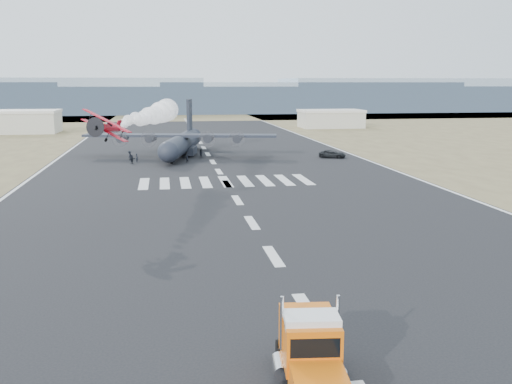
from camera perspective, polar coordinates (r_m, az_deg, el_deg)
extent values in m
plane|color=black|center=(37.81, 5.27, -11.73)|extent=(500.00, 500.00, 0.00)
cube|color=brown|center=(264.32, -7.31, 7.59)|extent=(500.00, 80.00, 0.00)
cube|color=#8397A7|center=(299.14, -20.26, 9.01)|extent=(150.00, 50.00, 17.00)
cube|color=#8397A7|center=(294.02, -7.55, 9.17)|extent=(150.00, 50.00, 13.00)
cube|color=#8397A7|center=(303.01, 4.99, 9.45)|extent=(150.00, 50.00, 15.00)
cube|color=#8397A7|center=(325.02, 16.33, 9.33)|extent=(150.00, 50.00, 17.00)
cube|color=#AEAB9B|center=(184.25, -22.85, 6.40)|extent=(24.00, 14.00, 6.00)
cube|color=silver|center=(184.07, -22.93, 7.43)|extent=(24.50, 14.50, 0.80)
cube|color=#AEAB9B|center=(192.17, 7.48, 7.18)|extent=(20.00, 12.00, 5.20)
cube|color=silver|center=(192.01, 7.51, 8.04)|extent=(20.50, 12.50, 0.80)
cube|color=black|center=(29.77, 5.19, -17.05)|extent=(1.90, 7.17, 0.26)
cube|color=#E9570D|center=(26.66, 6.23, -18.58)|extent=(2.65, 2.74, 1.35)
cube|color=#E9570D|center=(27.89, 5.63, -15.12)|extent=(2.79, 2.14, 2.29)
cube|color=black|center=(26.95, 5.93, -15.24)|extent=(2.29, 0.37, 0.94)
cube|color=white|center=(27.68, 5.57, -12.61)|extent=(2.77, 1.94, 0.52)
cube|color=#E9570D|center=(29.70, 5.06, -14.09)|extent=(2.81, 2.35, 2.71)
cylinder|color=black|center=(30.37, 2.62, -16.42)|extent=(0.54, 1.18, 1.15)
cylinder|color=black|center=(30.68, 7.26, -16.20)|extent=(0.54, 1.18, 1.15)
cylinder|color=black|center=(31.30, 2.42, -15.55)|extent=(0.54, 1.18, 1.15)
cylinder|color=black|center=(31.60, 6.91, -15.35)|extent=(0.54, 1.18, 1.15)
cylinder|color=#B70C11|center=(61.94, -14.64, 6.25)|extent=(1.76, 4.61, 0.82)
sphere|color=black|center=(62.09, -14.60, 6.56)|extent=(0.64, 0.64, 0.64)
cylinder|color=black|center=(59.87, -15.26, 6.08)|extent=(1.00, 0.72, 0.91)
cylinder|color=black|center=(59.57, -15.36, 6.05)|extent=(1.96, 0.45, 2.00)
cube|color=#B70C11|center=(61.62, -14.72, 5.93)|extent=(5.07, 1.94, 2.34)
cube|color=#B70C11|center=(61.28, -14.85, 6.92)|extent=(5.23, 1.97, 2.41)
cube|color=#B70C11|center=(63.89, -14.09, 6.82)|extent=(0.26, 0.82, 0.91)
cube|color=#B70C11|center=(63.92, -14.08, 6.41)|extent=(1.91, 1.00, 0.07)
cylinder|color=black|center=(61.56, -15.44, 5.17)|extent=(0.19, 0.41, 0.40)
cylinder|color=black|center=(61.12, -14.14, 5.19)|extent=(0.19, 0.41, 0.40)
sphere|color=white|center=(64.10, -14.03, 6.42)|extent=(0.64, 0.64, 0.64)
sphere|color=white|center=(66.18, -13.48, 6.60)|extent=(0.86, 0.86, 0.86)
sphere|color=white|center=(68.26, -12.97, 6.76)|extent=(1.08, 1.08, 1.08)
sphere|color=white|center=(70.35, -12.49, 6.92)|extent=(1.30, 1.30, 1.30)
sphere|color=white|center=(72.45, -12.03, 7.06)|extent=(1.53, 1.53, 1.53)
sphere|color=white|center=(74.55, -11.60, 7.20)|extent=(1.75, 1.75, 1.75)
sphere|color=white|center=(76.65, -11.20, 7.33)|extent=(1.97, 1.97, 1.97)
sphere|color=white|center=(78.76, -10.81, 7.45)|extent=(2.20, 2.20, 2.20)
sphere|color=white|center=(80.87, -10.45, 7.57)|extent=(2.42, 2.42, 2.42)
sphere|color=white|center=(82.99, -10.10, 7.67)|extent=(2.64, 2.64, 2.64)
sphere|color=white|center=(85.10, -9.77, 7.78)|extent=(2.87, 2.87, 2.87)
sphere|color=white|center=(87.23, -9.45, 7.87)|extent=(3.09, 3.09, 3.09)
sphere|color=white|center=(89.35, -9.16, 7.97)|extent=(3.31, 3.31, 3.31)
sphere|color=white|center=(91.48, -8.87, 8.06)|extent=(3.54, 3.54, 3.54)
cylinder|color=black|center=(115.72, -7.50, 4.78)|extent=(9.12, 27.02, 3.83)
sphere|color=black|center=(102.62, -8.77, 3.98)|extent=(3.83, 3.83, 3.83)
cone|color=black|center=(128.88, -6.49, 5.41)|extent=(4.90, 6.39, 3.83)
cube|color=black|center=(114.61, -7.61, 5.63)|extent=(38.31, 11.61, 0.48)
cylinder|color=black|center=(116.72, -13.23, 5.30)|extent=(2.42, 3.91, 1.72)
cylinder|color=#3F3F44|center=(114.88, -13.48, 5.20)|extent=(3.20, 0.70, 3.25)
cylinder|color=black|center=(115.31, -10.47, 5.34)|extent=(2.42, 3.91, 1.72)
cylinder|color=#3F3F44|center=(113.45, -10.68, 5.24)|extent=(3.20, 0.70, 3.25)
cylinder|color=black|center=(113.33, -4.77, 5.39)|extent=(2.42, 3.91, 1.72)
cylinder|color=#3F3F44|center=(111.44, -4.89, 5.29)|extent=(3.20, 0.70, 3.25)
cylinder|color=black|center=(112.76, -1.86, 5.39)|extent=(2.42, 3.91, 1.72)
cylinder|color=#3F3F44|center=(110.86, -1.93, 5.30)|extent=(3.20, 0.70, 3.25)
cube|color=black|center=(126.63, -6.67, 7.48)|extent=(1.43, 4.33, 7.66)
cube|color=black|center=(127.39, -6.60, 5.69)|extent=(13.70, 5.50, 0.33)
cube|color=black|center=(117.19, -8.42, 4.12)|extent=(2.28, 5.86, 1.53)
cylinder|color=black|center=(117.25, -8.42, 3.87)|extent=(0.68, 1.13, 1.05)
cube|color=black|center=(116.47, -6.38, 4.13)|extent=(2.28, 5.86, 1.53)
cylinder|color=black|center=(116.54, -6.38, 3.87)|extent=(0.68, 1.13, 1.05)
cylinder|color=black|center=(105.68, -8.44, 3.06)|extent=(0.55, 0.92, 0.86)
imported|color=black|center=(113.76, 7.64, 3.78)|extent=(5.84, 4.34, 1.48)
imported|color=black|center=(106.70, -6.92, 3.37)|extent=(0.73, 0.68, 1.59)
imported|color=black|center=(108.44, -9.14, 3.46)|extent=(0.76, 0.94, 1.68)
imported|color=black|center=(111.52, -12.52, 3.57)|extent=(0.79, 1.25, 1.79)
imported|color=black|center=(113.41, -7.17, 3.81)|extent=(0.83, 1.07, 1.63)
imported|color=black|center=(107.39, -8.28, 3.38)|extent=(0.71, 0.89, 1.59)
imported|color=black|center=(106.51, -12.31, 3.20)|extent=(1.37, 1.49, 1.65)
imported|color=black|center=(109.09, -11.83, 3.38)|extent=(0.69, 0.74, 1.59)
imported|color=black|center=(113.69, -5.54, 3.87)|extent=(0.94, 0.82, 1.64)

